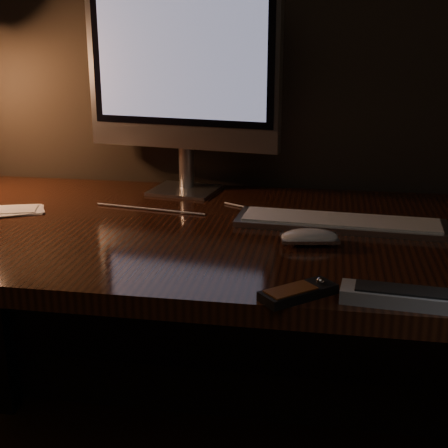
% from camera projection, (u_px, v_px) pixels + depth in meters
% --- Properties ---
extents(desk, '(1.60, 0.75, 0.75)m').
position_uv_depth(desk, '(228.00, 272.00, 1.44)').
color(desk, '#32160B').
rests_on(desk, ground).
extents(monitor, '(0.50, 0.17, 0.53)m').
position_uv_depth(monitor, '(182.00, 69.00, 1.53)').
color(monitor, silver).
rests_on(monitor, desk).
extents(keyboard, '(0.46, 0.15, 0.02)m').
position_uv_depth(keyboard, '(340.00, 222.00, 1.35)').
color(keyboard, silver).
rests_on(keyboard, desk).
extents(mouse, '(0.12, 0.08, 0.02)m').
position_uv_depth(mouse, '(309.00, 239.00, 1.23)').
color(mouse, white).
rests_on(mouse, desk).
extents(media_remote, '(0.13, 0.12, 0.02)m').
position_uv_depth(media_remote, '(298.00, 292.00, 0.99)').
color(media_remote, black).
rests_on(media_remote, desk).
extents(tv_remote, '(0.23, 0.08, 0.03)m').
position_uv_depth(tv_remote, '(413.00, 298.00, 0.96)').
color(tv_remote, '#999B9E').
rests_on(tv_remote, desk).
extents(papers, '(0.14, 0.12, 0.01)m').
position_uv_depth(papers, '(16.00, 210.00, 1.45)').
color(papers, white).
rests_on(papers, desk).
extents(cable, '(0.50, 0.20, 0.00)m').
position_uv_depth(cable, '(208.00, 212.00, 1.44)').
color(cable, white).
rests_on(cable, desk).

